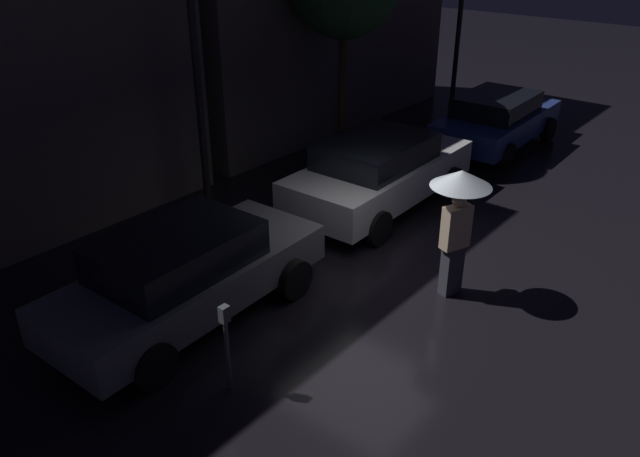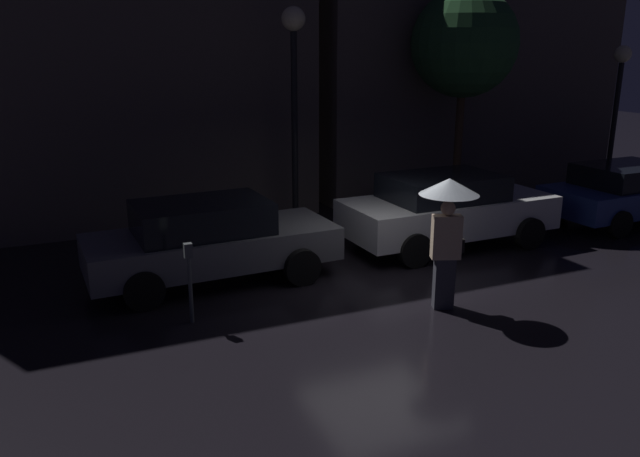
# 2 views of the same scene
# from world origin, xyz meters

# --- Properties ---
(ground_plane) EXTENTS (60.00, 60.00, 0.00)m
(ground_plane) POSITION_xyz_m (0.00, 0.00, 0.00)
(ground_plane) COLOR black
(building_facade_left) EXTENTS (9.70, 3.00, 8.14)m
(building_facade_left) POSITION_xyz_m (-3.87, 6.50, 4.07)
(building_facade_left) COLOR #564C47
(building_facade_left) RESTS_ON ground
(building_facade_right) EXTENTS (9.28, 3.00, 6.83)m
(building_facade_right) POSITION_xyz_m (6.10, 6.50, 3.42)
(building_facade_right) COLOR #564C47
(building_facade_right) RESTS_ON ground
(parked_car_grey) EXTENTS (4.40, 1.93, 1.45)m
(parked_car_grey) POSITION_xyz_m (-2.70, 1.40, 0.76)
(parked_car_grey) COLOR slate
(parked_car_grey) RESTS_ON ground
(parked_car_white) EXTENTS (4.48, 2.05, 1.51)m
(parked_car_white) POSITION_xyz_m (2.32, 1.46, 0.80)
(parked_car_white) COLOR silver
(parked_car_white) RESTS_ON ground
(parked_car_blue) EXTENTS (4.23, 2.02, 1.39)m
(parked_car_blue) POSITION_xyz_m (7.37, 1.28, 0.73)
(parked_car_blue) COLOR navy
(parked_car_blue) RESTS_ON ground
(pedestrian_with_umbrella) EXTENTS (0.92, 0.92, 2.11)m
(pedestrian_with_umbrella) POSITION_xyz_m (0.37, -1.29, 1.57)
(pedestrian_with_umbrella) COLOR #383842
(pedestrian_with_umbrella) RESTS_ON ground
(parking_meter) EXTENTS (0.12, 0.10, 1.25)m
(parking_meter) POSITION_xyz_m (-3.42, -0.23, 0.78)
(parking_meter) COLOR #4C5154
(parking_meter) RESTS_ON ground
(street_lamp_near) EXTENTS (0.52, 0.52, 4.86)m
(street_lamp_near) POSITION_xyz_m (-0.06, 3.98, 3.67)
(street_lamp_near) COLOR black
(street_lamp_near) RESTS_ON ground
(street_lamp_far) EXTENTS (0.46, 0.46, 4.08)m
(street_lamp_far) POSITION_xyz_m (9.19, 3.54, 2.98)
(street_lamp_far) COLOR black
(street_lamp_far) RESTS_ON ground
(street_tree) EXTENTS (2.59, 2.59, 5.41)m
(street_tree) POSITION_xyz_m (4.39, 4.00, 4.09)
(street_tree) COLOR #473323
(street_tree) RESTS_ON ground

